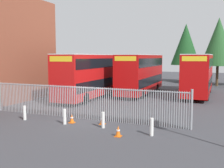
{
  "coord_description": "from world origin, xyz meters",
  "views": [
    {
      "loc": [
        8.0,
        -15.46,
        4.19
      ],
      "look_at": [
        0.0,
        4.0,
        2.0
      ],
      "focal_mm": 42.43,
      "sensor_mm": 36.0,
      "label": 1
    }
  ],
  "objects_px": {
    "bollard_near_left": "(25,113)",
    "bollard_near_right": "(103,120)",
    "double_decker_bus_behind_fence_right": "(198,73)",
    "traffic_cone_mid_forecourt": "(72,118)",
    "double_decker_bus_behind_fence_left": "(141,72)",
    "bollard_far_right": "(152,127)",
    "bollard_center_front": "(65,117)",
    "traffic_cone_near_kerb": "(118,131)",
    "traffic_cone_by_gate": "(102,120)",
    "double_decker_bus_near_gate": "(91,74)"
  },
  "relations": [
    {
      "from": "bollard_near_left",
      "to": "bollard_near_right",
      "type": "height_order",
      "value": "same"
    },
    {
      "from": "double_decker_bus_behind_fence_right",
      "to": "traffic_cone_mid_forecourt",
      "type": "bearing_deg",
      "value": -112.44
    },
    {
      "from": "bollard_near_left",
      "to": "traffic_cone_mid_forecourt",
      "type": "height_order",
      "value": "bollard_near_left"
    },
    {
      "from": "double_decker_bus_behind_fence_left",
      "to": "bollard_far_right",
      "type": "distance_m",
      "value": 16.16
    },
    {
      "from": "bollard_center_front",
      "to": "bollard_near_right",
      "type": "xyz_separation_m",
      "value": [
        2.56,
        0.12,
        0.0
      ]
    },
    {
      "from": "traffic_cone_near_kerb",
      "to": "double_decker_bus_behind_fence_right",
      "type": "bearing_deg",
      "value": 81.14
    },
    {
      "from": "double_decker_bus_behind_fence_left",
      "to": "bollard_near_right",
      "type": "relative_size",
      "value": 11.38
    },
    {
      "from": "bollard_near_left",
      "to": "traffic_cone_near_kerb",
      "type": "bearing_deg",
      "value": -8.73
    },
    {
      "from": "bollard_far_right",
      "to": "traffic_cone_by_gate",
      "type": "height_order",
      "value": "bollard_far_right"
    },
    {
      "from": "double_decker_bus_near_gate",
      "to": "bollard_near_right",
      "type": "distance_m",
      "value": 11.51
    },
    {
      "from": "traffic_cone_by_gate",
      "to": "traffic_cone_near_kerb",
      "type": "relative_size",
      "value": 1.0
    },
    {
      "from": "bollard_near_left",
      "to": "bollard_far_right",
      "type": "bearing_deg",
      "value": -1.75
    },
    {
      "from": "double_decker_bus_behind_fence_right",
      "to": "traffic_cone_mid_forecourt",
      "type": "distance_m",
      "value": 16.92
    },
    {
      "from": "double_decker_bus_near_gate",
      "to": "double_decker_bus_behind_fence_left",
      "type": "bearing_deg",
      "value": 53.19
    },
    {
      "from": "bollard_near_left",
      "to": "bollard_far_right",
      "type": "height_order",
      "value": "same"
    },
    {
      "from": "double_decker_bus_behind_fence_right",
      "to": "bollard_near_right",
      "type": "bearing_deg",
      "value": -104.5
    },
    {
      "from": "double_decker_bus_behind_fence_right",
      "to": "traffic_cone_by_gate",
      "type": "bearing_deg",
      "value": -106.47
    },
    {
      "from": "double_decker_bus_near_gate",
      "to": "traffic_cone_by_gate",
      "type": "relative_size",
      "value": 18.32
    },
    {
      "from": "bollard_near_right",
      "to": "traffic_cone_by_gate",
      "type": "xyz_separation_m",
      "value": [
        -0.37,
        0.72,
        -0.19
      ]
    },
    {
      "from": "bollard_near_right",
      "to": "bollard_far_right",
      "type": "bearing_deg",
      "value": -8.19
    },
    {
      "from": "traffic_cone_mid_forecourt",
      "to": "double_decker_bus_behind_fence_left",
      "type": "bearing_deg",
      "value": 88.66
    },
    {
      "from": "traffic_cone_near_kerb",
      "to": "traffic_cone_mid_forecourt",
      "type": "bearing_deg",
      "value": 157.23
    },
    {
      "from": "double_decker_bus_behind_fence_left",
      "to": "traffic_cone_mid_forecourt",
      "type": "distance_m",
      "value": 14.65
    },
    {
      "from": "double_decker_bus_behind_fence_left",
      "to": "bollard_center_front",
      "type": "xyz_separation_m",
      "value": [
        -0.59,
        -14.93,
        -1.95
      ]
    },
    {
      "from": "double_decker_bus_behind_fence_left",
      "to": "traffic_cone_near_kerb",
      "type": "bearing_deg",
      "value": -78.03
    },
    {
      "from": "double_decker_bus_near_gate",
      "to": "bollard_near_left",
      "type": "relative_size",
      "value": 11.38
    },
    {
      "from": "double_decker_bus_behind_fence_left",
      "to": "traffic_cone_by_gate",
      "type": "height_order",
      "value": "double_decker_bus_behind_fence_left"
    },
    {
      "from": "double_decker_bus_behind_fence_right",
      "to": "bollard_far_right",
      "type": "bearing_deg",
      "value": -93.78
    },
    {
      "from": "bollard_center_front",
      "to": "bollard_near_right",
      "type": "relative_size",
      "value": 1.0
    },
    {
      "from": "double_decker_bus_behind_fence_right",
      "to": "bollard_center_front",
      "type": "bearing_deg",
      "value": -112.66
    },
    {
      "from": "double_decker_bus_behind_fence_right",
      "to": "traffic_cone_near_kerb",
      "type": "relative_size",
      "value": 18.32
    },
    {
      "from": "bollard_far_right",
      "to": "traffic_cone_mid_forecourt",
      "type": "distance_m",
      "value": 5.39
    },
    {
      "from": "double_decker_bus_near_gate",
      "to": "bollard_center_front",
      "type": "height_order",
      "value": "double_decker_bus_near_gate"
    },
    {
      "from": "bollard_near_right",
      "to": "bollard_far_right",
      "type": "height_order",
      "value": "same"
    },
    {
      "from": "bollard_far_right",
      "to": "double_decker_bus_near_gate",
      "type": "bearing_deg",
      "value": 130.59
    },
    {
      "from": "double_decker_bus_behind_fence_left",
      "to": "traffic_cone_near_kerb",
      "type": "height_order",
      "value": "double_decker_bus_behind_fence_left"
    },
    {
      "from": "bollard_near_right",
      "to": "double_decker_bus_behind_fence_right",
      "type": "bearing_deg",
      "value": 75.5
    },
    {
      "from": "bollard_center_front",
      "to": "traffic_cone_mid_forecourt",
      "type": "relative_size",
      "value": 1.61
    },
    {
      "from": "traffic_cone_by_gate",
      "to": "traffic_cone_mid_forecourt",
      "type": "bearing_deg",
      "value": -168.23
    },
    {
      "from": "traffic_cone_mid_forecourt",
      "to": "traffic_cone_near_kerb",
      "type": "xyz_separation_m",
      "value": [
        3.75,
        -1.57,
        0.0
      ]
    },
    {
      "from": "double_decker_bus_near_gate",
      "to": "traffic_cone_near_kerb",
      "type": "relative_size",
      "value": 18.32
    },
    {
      "from": "traffic_cone_by_gate",
      "to": "traffic_cone_near_kerb",
      "type": "height_order",
      "value": "same"
    },
    {
      "from": "double_decker_bus_near_gate",
      "to": "traffic_cone_by_gate",
      "type": "height_order",
      "value": "double_decker_bus_near_gate"
    },
    {
      "from": "double_decker_bus_near_gate",
      "to": "bollard_near_right",
      "type": "bearing_deg",
      "value": -59.63
    },
    {
      "from": "bollard_near_left",
      "to": "bollard_center_front",
      "type": "bearing_deg",
      "value": 0.96
    },
    {
      "from": "double_decker_bus_behind_fence_left",
      "to": "traffic_cone_near_kerb",
      "type": "distance_m",
      "value": 16.56
    },
    {
      "from": "bollard_near_left",
      "to": "traffic_cone_by_gate",
      "type": "distance_m",
      "value": 5.33
    },
    {
      "from": "double_decker_bus_near_gate",
      "to": "double_decker_bus_behind_fence_left",
      "type": "height_order",
      "value": "same"
    },
    {
      "from": "double_decker_bus_behind_fence_left",
      "to": "bollard_center_front",
      "type": "height_order",
      "value": "double_decker_bus_behind_fence_left"
    },
    {
      "from": "double_decker_bus_behind_fence_left",
      "to": "bollard_far_right",
      "type": "bearing_deg",
      "value": -71.86
    }
  ]
}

